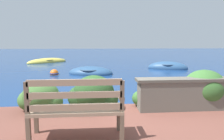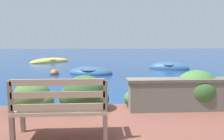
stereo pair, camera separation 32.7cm
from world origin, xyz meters
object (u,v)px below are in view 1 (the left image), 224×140
Objects in this scene: park_bench at (76,107)px; rowboat_mid at (168,68)px; mooring_buoy at (54,73)px; rowboat_far at (47,62)px; rowboat_nearest at (91,73)px.

rowboat_mid is at bearing 58.32° from park_bench.
rowboat_far is at bearing 104.43° from mooring_buoy.
rowboat_nearest is 0.82× the size of rowboat_far.
rowboat_far is (-3.25, 13.78, -0.65)m from park_bench.
park_bench is 14.17m from rowboat_far.
mooring_buoy is (-6.29, -1.71, 0.00)m from rowboat_mid.
rowboat_nearest is at bearing -139.16° from rowboat_mid.
rowboat_far is at bearing 171.98° from rowboat_mid.
rowboat_mid is 0.82× the size of rowboat_far.
rowboat_nearest is at bearing -100.95° from rowboat_far.
rowboat_nearest is (0.11, 7.75, -0.64)m from park_bench.
park_bench is 7.77m from rowboat_nearest.
park_bench is at bearing -116.79° from rowboat_far.
rowboat_nearest is 1.00× the size of rowboat_mid.
park_bench reaches higher than rowboat_far.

